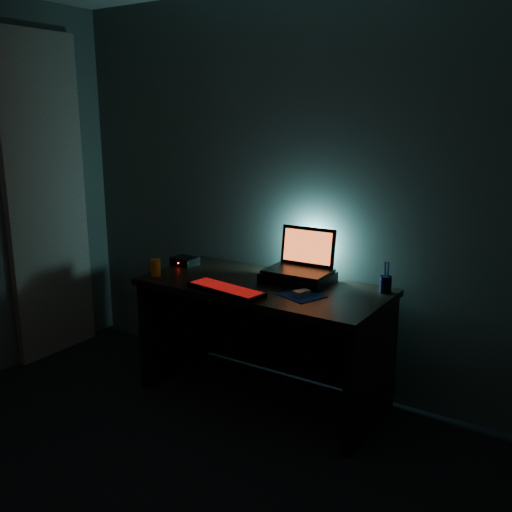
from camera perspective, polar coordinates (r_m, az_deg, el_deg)
The scene contains 11 objects.
room at distance 2.16m, azimuth -22.75°, elevation -0.29°, with size 3.50×4.00×2.50m.
desk at distance 3.56m, azimuth 1.16°, elevation -6.56°, with size 1.50×0.70×0.75m.
curtain at distance 4.36m, azimuth -20.23°, elevation 5.31°, with size 0.06×0.65×2.30m, color beige.
riser at distance 3.47m, azimuth 4.21°, elevation -2.15°, with size 0.40×0.30×0.06m, color black.
laptop at distance 3.49m, azimuth 4.62°, elevation -0.53°, with size 0.39×0.29×0.26m.
keyboard at distance 3.28m, azimuth -3.02°, elevation -3.37°, with size 0.51×0.22×0.03m.
mousepad at distance 3.23m, azimuth 4.59°, elevation -3.95°, with size 0.22×0.20×0.00m, color navy.
mouse at distance 3.22m, azimuth 4.59°, elevation -3.68°, with size 0.05×0.09×0.03m, color gray.
pen_cup at distance 3.34m, azimuth 12.83°, elevation -2.78°, with size 0.07×0.07×0.10m, color black.
juice_glass at distance 3.65m, azimuth -10.01°, elevation -1.16°, with size 0.06×0.06×0.11m, color orange.
router at distance 3.89m, azimuth -7.12°, elevation -0.52°, with size 0.17×0.14×0.05m.
Camera 1 is at (1.75, -1.17, 1.74)m, focal length 40.00 mm.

